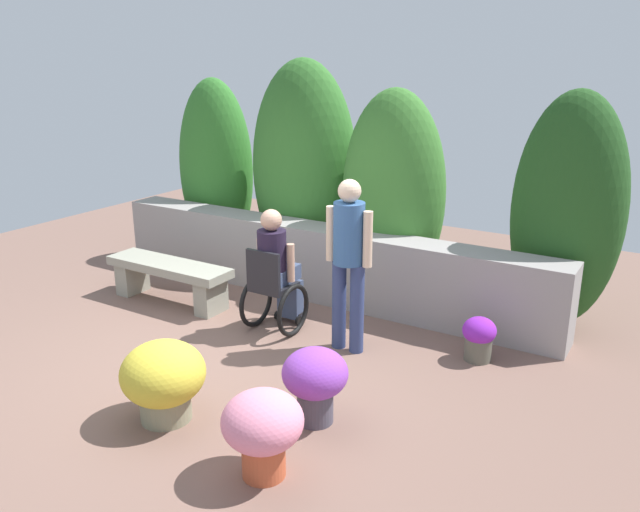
{
  "coord_description": "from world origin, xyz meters",
  "views": [
    {
      "loc": [
        3.77,
        -4.16,
        2.82
      ],
      "look_at": [
        0.54,
        1.12,
        0.85
      ],
      "focal_mm": 35.72,
      "sensor_mm": 36.0,
      "label": 1
    }
  ],
  "objects_px": {
    "stone_bench": "(169,275)",
    "person_standing_companion": "(349,254)",
    "person_in_wheelchair": "(276,274)",
    "flower_pot_purple_near": "(315,379)",
    "flower_pot_terracotta_by_wall": "(164,379)",
    "flower_pot_red_accent": "(263,427)",
    "flower_pot_small_foreground": "(479,337)"
  },
  "relations": [
    {
      "from": "person_in_wheelchair",
      "to": "flower_pot_purple_near",
      "type": "height_order",
      "value": "person_in_wheelchair"
    },
    {
      "from": "stone_bench",
      "to": "person_standing_companion",
      "type": "distance_m",
      "value": 2.5
    },
    {
      "from": "flower_pot_purple_near",
      "to": "flower_pot_terracotta_by_wall",
      "type": "distance_m",
      "value": 1.21
    },
    {
      "from": "person_in_wheelchair",
      "to": "flower_pot_terracotta_by_wall",
      "type": "height_order",
      "value": "person_in_wheelchair"
    },
    {
      "from": "person_standing_companion",
      "to": "flower_pot_purple_near",
      "type": "height_order",
      "value": "person_standing_companion"
    },
    {
      "from": "flower_pot_purple_near",
      "to": "flower_pot_small_foreground",
      "type": "bearing_deg",
      "value": 65.96
    },
    {
      "from": "person_standing_companion",
      "to": "flower_pot_purple_near",
      "type": "distance_m",
      "value": 1.48
    },
    {
      "from": "person_in_wheelchair",
      "to": "flower_pot_red_accent",
      "type": "distance_m",
      "value": 2.49
    },
    {
      "from": "person_standing_companion",
      "to": "flower_pot_small_foreground",
      "type": "relative_size",
      "value": 3.94
    },
    {
      "from": "flower_pot_terracotta_by_wall",
      "to": "flower_pot_small_foreground",
      "type": "distance_m",
      "value": 2.96
    },
    {
      "from": "person_in_wheelchair",
      "to": "flower_pot_red_accent",
      "type": "height_order",
      "value": "person_in_wheelchair"
    },
    {
      "from": "person_standing_companion",
      "to": "stone_bench",
      "type": "bearing_deg",
      "value": 177.32
    },
    {
      "from": "stone_bench",
      "to": "flower_pot_small_foreground",
      "type": "bearing_deg",
      "value": 8.81
    },
    {
      "from": "person_in_wheelchair",
      "to": "flower_pot_purple_near",
      "type": "xyz_separation_m",
      "value": [
        1.3,
        -1.3,
        -0.25
      ]
    },
    {
      "from": "flower_pot_terracotta_by_wall",
      "to": "flower_pot_red_accent",
      "type": "xyz_separation_m",
      "value": [
        1.1,
        -0.17,
        0.02
      ]
    },
    {
      "from": "flower_pot_purple_near",
      "to": "flower_pot_terracotta_by_wall",
      "type": "bearing_deg",
      "value": -150.23
    },
    {
      "from": "person_in_wheelchair",
      "to": "flower_pot_purple_near",
      "type": "relative_size",
      "value": 2.13
    },
    {
      "from": "person_standing_companion",
      "to": "flower_pot_purple_near",
      "type": "xyz_separation_m",
      "value": [
        0.42,
        -1.28,
        -0.62
      ]
    },
    {
      "from": "stone_bench",
      "to": "flower_pot_small_foreground",
      "type": "height_order",
      "value": "stone_bench"
    },
    {
      "from": "person_in_wheelchair",
      "to": "flower_pot_small_foreground",
      "type": "distance_m",
      "value": 2.14
    },
    {
      "from": "flower_pot_terracotta_by_wall",
      "to": "flower_pot_small_foreground",
      "type": "bearing_deg",
      "value": 52.01
    },
    {
      "from": "flower_pot_purple_near",
      "to": "flower_pot_red_accent",
      "type": "xyz_separation_m",
      "value": [
        0.06,
        -0.77,
        0.01
      ]
    },
    {
      "from": "person_standing_companion",
      "to": "flower_pot_purple_near",
      "type": "relative_size",
      "value": 2.76
    },
    {
      "from": "flower_pot_terracotta_by_wall",
      "to": "flower_pot_red_accent",
      "type": "height_order",
      "value": "flower_pot_terracotta_by_wall"
    },
    {
      "from": "flower_pot_terracotta_by_wall",
      "to": "person_standing_companion",
      "type": "bearing_deg",
      "value": 71.43
    },
    {
      "from": "person_in_wheelchair",
      "to": "flower_pot_purple_near",
      "type": "distance_m",
      "value": 1.86
    },
    {
      "from": "flower_pot_red_accent",
      "to": "person_in_wheelchair",
      "type": "bearing_deg",
      "value": 123.07
    },
    {
      "from": "person_standing_companion",
      "to": "flower_pot_red_accent",
      "type": "bearing_deg",
      "value": -79.45
    },
    {
      "from": "person_in_wheelchair",
      "to": "flower_pot_terracotta_by_wall",
      "type": "relative_size",
      "value": 1.96
    },
    {
      "from": "person_in_wheelchair",
      "to": "flower_pot_terracotta_by_wall",
      "type": "xyz_separation_m",
      "value": [
        0.25,
        -1.9,
        -0.26
      ]
    },
    {
      "from": "flower_pot_terracotta_by_wall",
      "to": "flower_pot_small_foreground",
      "type": "height_order",
      "value": "flower_pot_terracotta_by_wall"
    },
    {
      "from": "stone_bench",
      "to": "person_standing_companion",
      "type": "xyz_separation_m",
      "value": [
        2.41,
        -0.01,
        0.66
      ]
    }
  ]
}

